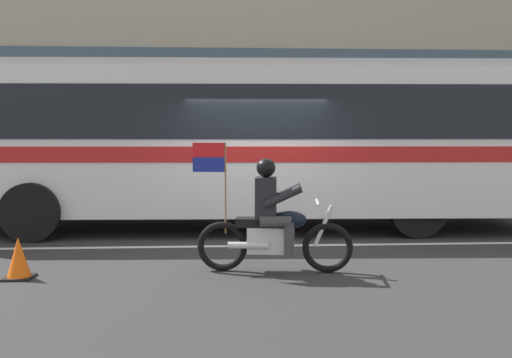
% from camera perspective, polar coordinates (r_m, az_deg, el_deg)
% --- Properties ---
extents(ground_plane, '(60.00, 60.00, 0.00)m').
position_cam_1_polar(ground_plane, '(10.17, 0.06, -6.12)').
color(ground_plane, '#2B2B2D').
extents(sidewalk_curb, '(28.00, 3.80, 0.15)m').
position_cam_1_polar(sidewalk_curb, '(15.20, -1.06, -2.23)').
color(sidewalk_curb, '#A39E93').
rests_on(sidewalk_curb, ground_plane).
extents(lane_center_stripe, '(26.60, 0.14, 0.01)m').
position_cam_1_polar(lane_center_stripe, '(9.58, 0.27, -6.77)').
color(lane_center_stripe, silver).
rests_on(lane_center_stripe, ground_plane).
extents(office_building_facade, '(28.00, 0.89, 10.61)m').
position_cam_1_polar(office_building_facade, '(17.70, -1.39, 15.79)').
color(office_building_facade, gray).
rests_on(office_building_facade, ground_plane).
extents(transit_bus, '(11.89, 2.98, 3.22)m').
position_cam_1_polar(transit_bus, '(11.17, -1.87, 4.57)').
color(transit_bus, silver).
rests_on(transit_bus, ground_plane).
extents(motorcycle_with_rider, '(2.19, 0.67, 1.78)m').
position_cam_1_polar(motorcycle_with_rider, '(7.73, 1.71, -4.56)').
color(motorcycle_with_rider, black).
rests_on(motorcycle_with_rider, ground_plane).
extents(fire_hydrant, '(0.22, 0.30, 0.75)m').
position_cam_1_polar(fire_hydrant, '(15.34, 19.30, -0.77)').
color(fire_hydrant, red).
rests_on(fire_hydrant, sidewalk_curb).
extents(traffic_cone, '(0.36, 0.36, 0.55)m').
position_cam_1_polar(traffic_cone, '(8.07, -22.90, -7.49)').
color(traffic_cone, '#EA590F').
rests_on(traffic_cone, ground_plane).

